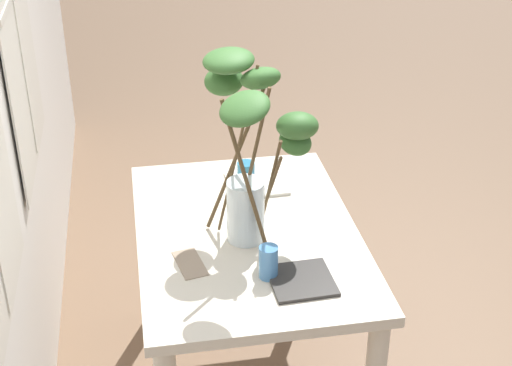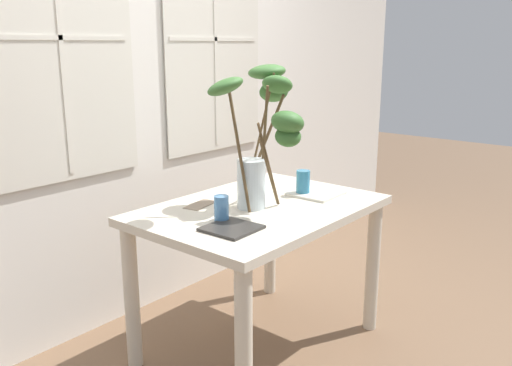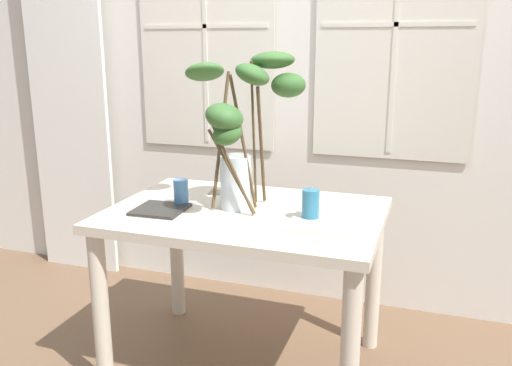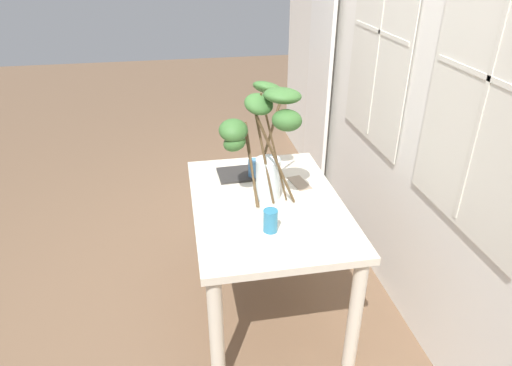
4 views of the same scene
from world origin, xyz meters
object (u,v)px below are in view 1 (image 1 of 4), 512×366
Objects in this scene: vase_with_branches at (252,138)px; drinking_glass_blue_left at (268,262)px; dining_table at (247,258)px; drinking_glass_blue_right at (246,177)px; plate_square_right at (256,183)px; plate_square_left at (302,280)px.

drinking_glass_blue_left is at bearing -179.28° from vase_with_branches.
drinking_glass_blue_left is (-0.30, -0.02, 0.19)m from dining_table.
drinking_glass_blue_right reaches higher than plate_square_right.
vase_with_branches is at bearing 17.45° from plate_square_left.
plate_square_right is (0.05, -0.05, -0.06)m from drinking_glass_blue_right.
plate_square_right is at bearing -6.41° from drinking_glass_blue_left.
drinking_glass_blue_right reaches higher than plate_square_left.
drinking_glass_blue_right is (0.31, -0.03, -0.33)m from vase_with_branches.
vase_with_branches is 0.45m from drinking_glass_blue_right.
drinking_glass_blue_right is at bearing 133.29° from plate_square_right.
vase_with_branches reaches higher than dining_table.
drinking_glass_blue_right is 0.55× the size of plate_square_right.
drinking_glass_blue_left is (-0.30, -0.00, -0.33)m from vase_with_branches.
dining_table is 0.39m from plate_square_right.
vase_with_branches is at bearing 167.67° from plate_square_right.
dining_table is 4.95× the size of plate_square_right.
plate_square_right is at bearing -46.71° from drinking_glass_blue_right.
vase_with_branches reaches higher than drinking_glass_blue_right.
dining_table is at bearing 164.43° from plate_square_right.
drinking_glass_blue_left is at bearing 177.97° from drinking_glass_blue_right.
plate_square_left is (-0.36, -0.13, 0.13)m from dining_table.
drinking_glass_blue_left is 0.92× the size of drinking_glass_blue_right.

